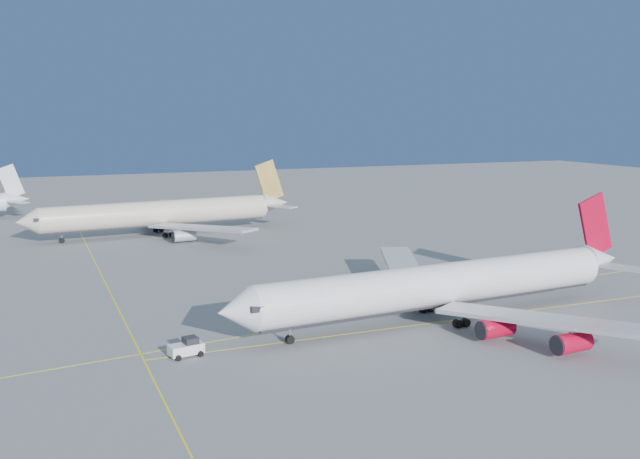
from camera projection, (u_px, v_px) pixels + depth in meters
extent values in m
plane|color=slate|center=(389.00, 298.00, 111.52)|extent=(500.00, 500.00, 0.00)
cube|color=yellow|center=(467.00, 318.00, 100.65)|extent=(90.00, 0.18, 0.02)
cube|color=yellow|center=(408.00, 308.00, 106.05)|extent=(118.86, 16.88, 0.02)
cube|color=yellow|center=(104.00, 280.00, 123.73)|extent=(0.18, 140.00, 0.02)
cylinder|color=white|center=(439.00, 284.00, 98.99)|extent=(55.73, 9.82, 5.74)
cone|color=white|center=(235.00, 311.00, 85.70)|extent=(4.87, 6.06, 5.74)
cone|color=white|center=(600.00, 260.00, 112.76)|extent=(7.32, 5.95, 5.46)
cube|color=black|center=(250.00, 304.00, 86.44)|extent=(1.98, 5.56, 0.69)
cube|color=#B7B7BC|center=(550.00, 320.00, 87.31)|extent=(18.87, 27.38, 0.54)
cube|color=#B7B7BC|center=(405.00, 270.00, 115.65)|extent=(15.39, 28.56, 0.54)
cube|color=#AF0725|center=(595.00, 226.00, 111.20)|extent=(7.63, 1.01, 10.48)
cylinder|color=gray|center=(290.00, 331.00, 89.44)|extent=(0.24, 0.24, 2.28)
cylinder|color=black|center=(290.00, 339.00, 89.63)|extent=(1.14, 0.77, 1.09)
cylinder|color=gray|center=(462.00, 315.00, 96.41)|extent=(0.32, 0.32, 2.28)
cylinder|color=black|center=(461.00, 323.00, 96.60)|extent=(1.15, 0.97, 1.09)
cylinder|color=gray|center=(427.00, 301.00, 103.57)|extent=(0.32, 0.32, 2.28)
cylinder|color=black|center=(427.00, 309.00, 103.75)|extent=(1.15, 0.97, 1.09)
cylinder|color=#AF0725|center=(496.00, 328.00, 90.38)|extent=(4.92, 2.82, 2.48)
cylinder|color=#AF0725|center=(572.00, 343.00, 84.66)|extent=(4.92, 2.82, 2.48)
cylinder|color=#AF0725|center=(401.00, 290.00, 109.61)|extent=(4.92, 2.82, 2.48)
cylinder|color=#AF0725|center=(394.00, 276.00, 119.07)|extent=(4.92, 2.82, 2.48)
cylinder|color=beige|center=(158.00, 213.00, 168.28)|extent=(53.81, 11.20, 5.86)
cone|color=beige|center=(27.00, 222.00, 154.71)|extent=(5.19, 6.30, 5.86)
cone|color=beige|center=(275.00, 203.00, 182.38)|extent=(7.72, 6.27, 5.57)
cube|color=black|center=(36.00, 218.00, 155.52)|extent=(2.20, 5.71, 0.72)
cube|color=#B7B7BC|center=(201.00, 228.00, 156.82)|extent=(19.67, 27.28, 0.57)
cube|color=#B7B7BC|center=(160.00, 210.00, 184.91)|extent=(14.94, 28.86, 0.57)
cube|color=gold|center=(269.00, 181.00, 180.73)|extent=(7.92, 1.25, 10.88)
cylinder|color=gray|center=(62.00, 235.00, 158.60)|extent=(0.25, 0.25, 2.37)
cylinder|color=black|center=(62.00, 241.00, 158.79)|extent=(1.20, 0.83, 1.13)
cylinder|color=gray|center=(168.00, 230.00, 165.72)|extent=(0.33, 0.33, 2.37)
cylinder|color=black|center=(168.00, 235.00, 165.91)|extent=(1.22, 1.03, 1.13)
cylinder|color=gray|center=(158.00, 225.00, 172.96)|extent=(0.33, 0.33, 2.37)
cylinder|color=black|center=(158.00, 230.00, 173.15)|extent=(1.22, 1.03, 1.13)
cylinder|color=#B7B7BC|center=(184.00, 236.00, 158.26)|extent=(5.17, 3.05, 2.57)
cylinder|color=#B7B7BC|center=(152.00, 220.00, 181.34)|extent=(5.17, 3.05, 2.57)
cone|color=white|center=(17.00, 199.00, 196.21)|extent=(7.04, 5.79, 4.81)
cube|color=silver|center=(11.00, 181.00, 194.69)|extent=(6.93, 1.55, 9.57)
cube|color=white|center=(186.00, 349.00, 84.92)|extent=(4.32, 2.71, 1.21)
cube|color=black|center=(190.00, 341.00, 85.10)|extent=(1.89, 1.97, 0.90)
cylinder|color=black|center=(178.00, 358.00, 83.38)|extent=(0.76, 0.47, 0.70)
cylinder|color=black|center=(172.00, 353.00, 85.13)|extent=(0.76, 0.47, 0.70)
cylinder|color=black|center=(201.00, 354.00, 84.89)|extent=(0.76, 0.47, 0.70)
cylinder|color=black|center=(194.00, 349.00, 86.64)|extent=(0.76, 0.47, 0.70)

